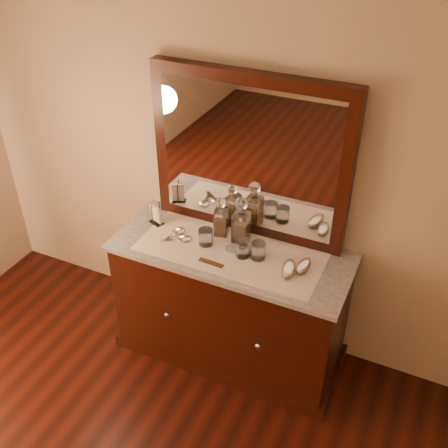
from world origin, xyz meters
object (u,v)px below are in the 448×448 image
(decanter_right, at_px, (241,225))
(comb, at_px, (211,263))
(decanter_left, at_px, (221,220))
(hand_mirror_outer, at_px, (177,232))
(brush_far, at_px, (303,266))
(brush_near, at_px, (288,270))
(pin_dish, at_px, (231,249))
(dresser_cabinet, at_px, (231,305))
(napkin_rack, at_px, (156,215))
(hand_mirror_inner, at_px, (181,239))
(mirror_frame, at_px, (249,157))

(decanter_right, bearing_deg, comb, -104.09)
(decanter_left, xyz_separation_m, hand_mirror_outer, (-0.25, -0.11, -0.09))
(brush_far, bearing_deg, brush_near, -136.44)
(pin_dish, distance_m, decanter_left, 0.19)
(dresser_cabinet, xyz_separation_m, brush_far, (0.44, 0.00, 0.46))
(comb, relative_size, hand_mirror_outer, 0.81)
(dresser_cabinet, distance_m, napkin_rack, 0.74)
(napkin_rack, distance_m, brush_near, 0.93)
(hand_mirror_inner, bearing_deg, mirror_frame, 42.37)
(decanter_left, bearing_deg, mirror_frame, 45.67)
(dresser_cabinet, bearing_deg, brush_near, -9.14)
(mirror_frame, height_order, decanter_right, mirror_frame)
(mirror_frame, height_order, comb, mirror_frame)
(decanter_left, relative_size, decanter_right, 0.85)
(hand_mirror_outer, bearing_deg, pin_dish, -1.89)
(napkin_rack, height_order, brush_far, napkin_rack)
(comb, bearing_deg, brush_near, 16.42)
(brush_far, bearing_deg, hand_mirror_outer, 179.44)
(pin_dish, distance_m, hand_mirror_inner, 0.31)
(decanter_left, xyz_separation_m, decanter_right, (0.14, -0.02, 0.02))
(pin_dish, xyz_separation_m, brush_near, (0.38, -0.06, 0.02))
(mirror_frame, relative_size, brush_near, 6.86)
(pin_dish, bearing_deg, mirror_frame, 89.72)
(dresser_cabinet, xyz_separation_m, mirror_frame, (0.00, 0.25, 0.94))
(mirror_frame, bearing_deg, decanter_right, -82.89)
(decanter_right, distance_m, hand_mirror_outer, 0.42)
(comb, relative_size, brush_near, 0.87)
(mirror_frame, distance_m, comb, 0.64)
(mirror_frame, relative_size, decanter_right, 3.94)
(napkin_rack, distance_m, decanter_left, 0.43)
(napkin_rack, distance_m, hand_mirror_inner, 0.26)
(hand_mirror_outer, bearing_deg, decanter_right, 13.44)
(dresser_cabinet, relative_size, decanter_right, 4.59)
(napkin_rack, relative_size, decanter_right, 0.48)
(comb, bearing_deg, pin_dish, 75.92)
(pin_dish, distance_m, hand_mirror_outer, 0.37)
(dresser_cabinet, bearing_deg, hand_mirror_outer, 178.22)
(mirror_frame, height_order, brush_far, mirror_frame)
(brush_near, distance_m, hand_mirror_inner, 0.69)
(mirror_frame, bearing_deg, pin_dish, -90.28)
(decanter_right, bearing_deg, decanter_left, 173.65)
(decanter_right, bearing_deg, brush_near, -24.71)
(hand_mirror_outer, xyz_separation_m, hand_mirror_inner, (0.06, -0.05, 0.00))
(brush_far, bearing_deg, decanter_left, 168.35)
(pin_dish, height_order, decanter_right, decanter_right)
(decanter_left, xyz_separation_m, brush_far, (0.57, -0.12, -0.08))
(mirror_frame, relative_size, pin_dish, 16.73)
(mirror_frame, relative_size, comb, 7.84)
(pin_dish, xyz_separation_m, decanter_left, (-0.12, 0.12, 0.09))
(comb, height_order, brush_far, brush_far)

